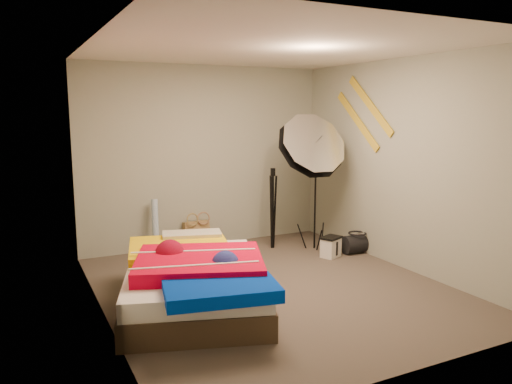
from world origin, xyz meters
TOP-DOWN VIEW (x-y plane):
  - floor at (0.00, 0.00)m, footprint 4.00×4.00m
  - ceiling at (0.00, 0.00)m, footprint 4.00×4.00m
  - wall_back at (0.00, 2.00)m, footprint 3.50×0.00m
  - wall_front at (0.00, -2.00)m, footprint 3.50×0.00m
  - wall_left at (-1.75, 0.00)m, footprint 0.00×4.00m
  - wall_right at (1.75, 0.00)m, footprint 0.00×4.00m
  - tote_bag at (-0.18, 1.90)m, footprint 0.37×0.18m
  - wrapping_roll at (-0.79, 1.79)m, footprint 0.12×0.22m
  - camera_case at (1.22, 0.67)m, footprint 0.30×0.26m
  - duffel_bag at (1.65, 0.68)m, footprint 0.41×0.26m
  - wall_stripe_upper at (1.73, 0.60)m, footprint 0.02×0.91m
  - wall_stripe_lower at (1.73, 0.85)m, footprint 0.02×0.91m
  - bed at (-0.91, -0.11)m, footprint 1.79×2.25m
  - photo_umbrella at (1.10, 1.02)m, footprint 1.16×0.89m
  - camera_tripod at (0.75, 1.39)m, footprint 0.08×0.08m

SIDE VIEW (x-z plane):
  - floor at x=0.00m, z-range 0.00..0.00m
  - duffel_bag at x=1.65m, z-range 0.00..0.24m
  - camera_case at x=1.22m, z-range 0.00..0.25m
  - tote_bag at x=-0.18m, z-range -0.01..0.37m
  - bed at x=-0.91m, z-range 0.00..0.55m
  - wrapping_roll at x=-0.79m, z-range 0.00..0.74m
  - camera_tripod at x=0.75m, z-range 0.08..1.20m
  - wall_back at x=0.00m, z-range -0.50..3.00m
  - wall_front at x=0.00m, z-range -0.50..3.00m
  - wall_left at x=-1.75m, z-range -0.75..3.25m
  - wall_right at x=1.75m, z-range -0.75..3.25m
  - photo_umbrella at x=1.10m, z-range 0.42..2.38m
  - wall_stripe_lower at x=1.73m, z-range 1.36..2.14m
  - wall_stripe_upper at x=1.73m, z-range 1.56..2.34m
  - ceiling at x=0.00m, z-range 2.50..2.50m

